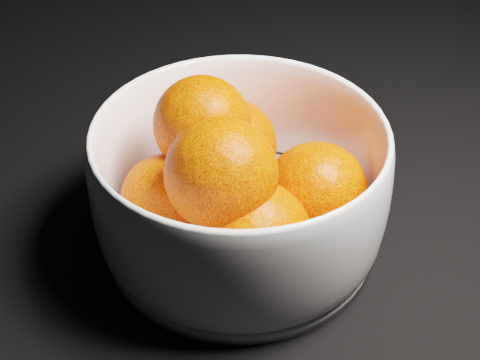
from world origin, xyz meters
TOP-DOWN VIEW (x-y plane):
  - bowl at (-0.25, 0.08)m, footprint 0.22×0.22m
  - orange_pile at (-0.26, 0.07)m, footprint 0.17×0.18m

SIDE VIEW (x-z plane):
  - bowl at x=-0.25m, z-range 0.00..0.11m
  - orange_pile at x=-0.26m, z-range 0.00..0.13m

